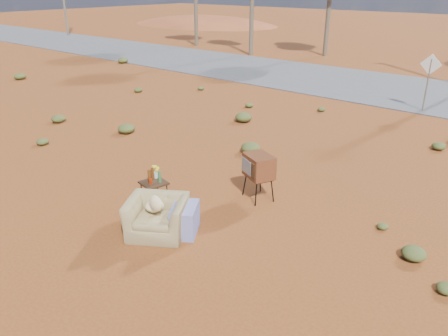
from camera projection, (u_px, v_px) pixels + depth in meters
The scene contains 9 objects.
ground at pixel (169, 218), 9.30m from camera, with size 140.00×140.00×0.00m, color brown.
highway at pixel (409, 91), 19.87m from camera, with size 140.00×7.00×0.04m, color #565659.
dirt_mound at pixel (204, 24), 50.96m from camera, with size 26.00×18.00×2.00m, color #9F5126.
armchair at pixel (162, 212), 8.56m from camera, with size 1.47×1.43×1.00m.
tv_unit at pixel (259, 167), 9.81m from camera, with size 0.83×0.76×1.08m.
side_table at pixel (154, 180), 9.29m from camera, with size 0.59×0.59×1.01m.
rusty_bar at pixel (148, 227), 8.90m from camera, with size 0.04×0.04×1.48m, color #482113.
road_sign at pixel (429, 73), 16.28m from camera, with size 0.78×0.06×2.19m.
scrub_patch at pixel (259, 147), 12.84m from camera, with size 17.49×8.07×0.33m.
Camera 1 is at (6.12, -5.48, 4.64)m, focal length 35.00 mm.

